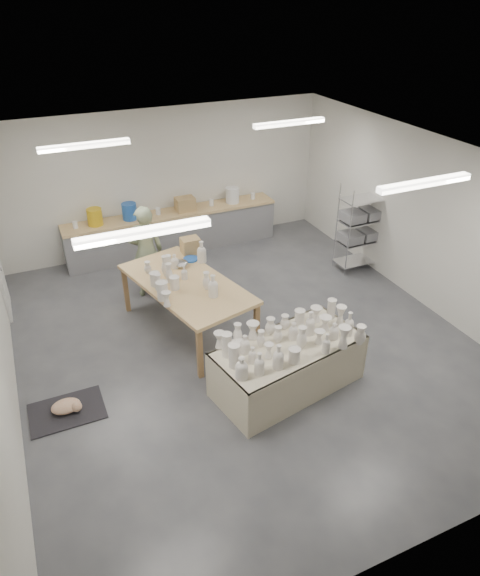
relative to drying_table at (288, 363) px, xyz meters
name	(u,v)px	position (x,y,z in m)	size (l,w,h in m)	color
room	(235,226)	(-0.23, 1.33, 1.63)	(8.00, 8.02, 3.00)	#424449
back_counter	(173,230)	(-0.13, 4.93, 0.06)	(4.60, 0.60, 1.24)	tan
wire_shelf	(361,226)	(3.08, 2.65, 0.49)	(0.88, 0.48, 1.80)	silver
drying_table	(288,363)	(0.00, 0.00, 0.00)	(2.29, 1.41, 1.12)	olive
work_table	(184,280)	(-0.83, 2.06, 0.49)	(1.78, 2.67, 1.29)	tan
rug	(67,411)	(-3.02, 0.78, -0.42)	(1.00, 0.70, 0.02)	black
cat	(67,406)	(-3.01, 0.77, -0.32)	(0.41, 0.31, 0.17)	white
potter	(146,252)	(-1.12, 3.38, 0.45)	(0.64, 0.42, 1.76)	gray
red_stool	(145,275)	(-1.12, 3.65, -0.17)	(0.39, 0.39, 0.30)	#A02A16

